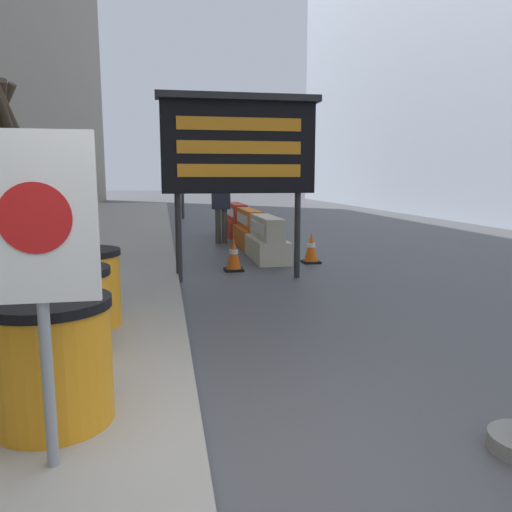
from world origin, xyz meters
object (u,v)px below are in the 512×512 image
object	(u,v)px
barrel_drum_middle	(65,315)
traffic_cone_mid	(311,248)
barrel_drum_foreground	(52,361)
traffic_light_near_curb	(182,152)
barrel_drum_back	(85,288)
jersey_barrier_cream	(267,241)
traffic_cone_near	(234,255)
jersey_barrier_orange_near	(249,230)
warning_sign	(38,243)
message_board	(239,146)
jersey_barrier_red_striped	(236,221)
pedestrian_worker	(221,201)

from	to	relation	value
barrel_drum_middle	traffic_cone_mid	world-z (taller)	barrel_drum_middle
barrel_drum_foreground	traffic_light_near_curb	bearing A→B (deg)	85.05
barrel_drum_back	jersey_barrier_cream	bearing A→B (deg)	57.83
barrel_drum_middle	traffic_cone_near	distance (m)	4.94
jersey_barrier_orange_near	traffic_cone_mid	xyz separation A→B (m)	(0.77, -2.63, -0.10)
warning_sign	traffic_cone_mid	distance (m)	7.53
warning_sign	traffic_cone_mid	world-z (taller)	warning_sign
message_board	jersey_barrier_red_striped	world-z (taller)	message_board
traffic_cone_near	pedestrian_worker	size ratio (longest dim) A/B	0.33
jersey_barrier_red_striped	traffic_light_near_curb	distance (m)	6.61
jersey_barrier_orange_near	jersey_barrier_red_striped	size ratio (longest dim) A/B	1.03
jersey_barrier_cream	traffic_cone_mid	size ratio (longest dim) A/B	2.90
barrel_drum_middle	jersey_barrier_orange_near	distance (m)	8.19
warning_sign	traffic_light_near_curb	bearing A→B (deg)	85.48
message_board	jersey_barrier_orange_near	size ratio (longest dim) A/B	1.52
jersey_barrier_cream	barrel_drum_foreground	bearing A→B (deg)	-112.38
barrel_drum_foreground	jersey_barrier_cream	distance (m)	7.18
barrel_drum_middle	jersey_barrier_red_striped	size ratio (longest dim) A/B	0.43
traffic_cone_near	traffic_cone_mid	distance (m)	1.68
warning_sign	barrel_drum_foreground	bearing A→B (deg)	99.45
traffic_light_near_curb	pedestrian_worker	bearing A→B (deg)	-85.08
barrel_drum_foreground	traffic_cone_near	xyz separation A→B (m)	(1.91, 5.56, -0.25)
message_board	jersey_barrier_orange_near	bearing A→B (deg)	78.04
traffic_cone_mid	pedestrian_worker	distance (m)	3.64
barrel_drum_middle	jersey_barrier_cream	size ratio (longest dim) A/B	0.46
jersey_barrier_red_striped	traffic_cone_mid	size ratio (longest dim) A/B	3.11
jersey_barrier_orange_near	traffic_cone_mid	size ratio (longest dim) A/B	3.21
barrel_drum_middle	jersey_barrier_orange_near	bearing A→B (deg)	69.67
barrel_drum_foreground	barrel_drum_middle	distance (m)	1.06
jersey_barrier_orange_near	traffic_cone_mid	bearing A→B (deg)	-73.70
traffic_cone_mid	pedestrian_worker	world-z (taller)	pedestrian_worker
warning_sign	traffic_light_near_curb	distance (m)	17.62
barrel_drum_middle	jersey_barrier_red_striped	world-z (taller)	barrel_drum_middle
barrel_drum_back	jersey_barrier_orange_near	size ratio (longest dim) A/B	0.41
barrel_drum_foreground	traffic_cone_near	size ratio (longest dim) A/B	1.34
barrel_drum_foreground	message_board	xyz separation A→B (m)	(1.89, 4.76, 1.59)
traffic_cone_mid	traffic_light_near_curb	size ratio (longest dim) A/B	0.16
jersey_barrier_cream	barrel_drum_middle	bearing A→B (deg)	-117.01
barrel_drum_back	message_board	world-z (taller)	message_board
message_board	jersey_barrier_red_striped	size ratio (longest dim) A/B	1.57
warning_sign	traffic_light_near_curb	world-z (taller)	traffic_light_near_curb
message_board	traffic_cone_near	xyz separation A→B (m)	(0.02, 0.80, -1.84)
jersey_barrier_orange_near	pedestrian_worker	xyz separation A→B (m)	(-0.61, 0.65, 0.66)
barrel_drum_middle	traffic_light_near_curb	bearing A→B (deg)	84.33
barrel_drum_back	traffic_cone_near	world-z (taller)	barrel_drum_back
barrel_drum_back	jersey_barrier_orange_near	world-z (taller)	barrel_drum_back
barrel_drum_middle	barrel_drum_back	bearing A→B (deg)	90.13
jersey_barrier_orange_near	traffic_cone_mid	distance (m)	2.74
barrel_drum_back	warning_sign	bearing A→B (deg)	-85.62
traffic_cone_mid	traffic_cone_near	bearing A→B (deg)	-161.29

